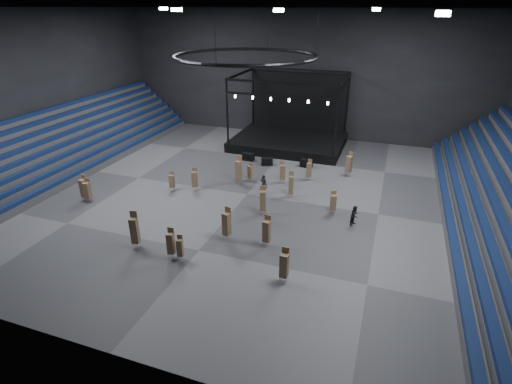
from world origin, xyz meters
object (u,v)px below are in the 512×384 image
(chair_stack_5, at_px, (263,200))
(chair_stack_14, at_px, (135,230))
(chair_stack_8, at_px, (250,172))
(chair_stack_16, at_px, (309,170))
(chair_stack_4, at_px, (87,190))
(crew_member, at_px, (355,215))
(man_center, at_px, (264,184))
(chair_stack_0, at_px, (349,164))
(chair_stack_7, at_px, (267,231))
(chair_stack_12, at_px, (84,188))
(chair_stack_10, at_px, (239,170))
(flight_case_mid, at_px, (267,162))
(chair_stack_1, at_px, (227,223))
(chair_stack_11, at_px, (282,172))
(flight_case_left, at_px, (248,157))
(chair_stack_17, at_px, (180,247))
(chair_stack_15, at_px, (333,202))
(chair_stack_3, at_px, (172,181))
(chair_stack_13, at_px, (171,243))
(chair_stack_6, at_px, (291,184))
(chair_stack_9, at_px, (195,179))
(chair_stack_2, at_px, (284,265))
(flight_case_right, at_px, (306,163))

(chair_stack_5, distance_m, chair_stack_14, 11.12)
(chair_stack_8, distance_m, chair_stack_16, 6.21)
(chair_stack_4, height_order, crew_member, chair_stack_4)
(man_center, bearing_deg, crew_member, 170.46)
(chair_stack_0, xyz_separation_m, chair_stack_7, (-4.10, -16.18, -0.06))
(chair_stack_8, distance_m, chair_stack_12, 16.30)
(chair_stack_10, bearing_deg, chair_stack_0, 29.34)
(chair_stack_7, distance_m, chair_stack_8, 12.64)
(flight_case_mid, distance_m, chair_stack_1, 16.65)
(chair_stack_11, distance_m, man_center, 3.23)
(chair_stack_1, relative_size, chair_stack_8, 1.39)
(flight_case_left, relative_size, flight_case_mid, 1.06)
(crew_member, bearing_deg, chair_stack_8, 84.57)
(chair_stack_5, distance_m, man_center, 4.41)
(chair_stack_4, xyz_separation_m, chair_stack_5, (16.23, 3.12, 0.14))
(chair_stack_16, bearing_deg, chair_stack_17, -99.50)
(chair_stack_0, bearing_deg, chair_stack_15, -70.52)
(flight_case_mid, height_order, chair_stack_7, chair_stack_7)
(chair_stack_3, relative_size, chair_stack_10, 0.68)
(chair_stack_1, bearing_deg, chair_stack_7, 14.22)
(chair_stack_4, relative_size, chair_stack_13, 0.97)
(chair_stack_4, relative_size, chair_stack_6, 0.92)
(chair_stack_9, height_order, chair_stack_13, chair_stack_13)
(chair_stack_4, bearing_deg, crew_member, 5.79)
(chair_stack_0, bearing_deg, chair_stack_5, -97.19)
(chair_stack_10, height_order, chair_stack_16, chair_stack_10)
(chair_stack_12, bearing_deg, chair_stack_16, 44.40)
(chair_stack_3, distance_m, chair_stack_6, 11.81)
(chair_stack_17, bearing_deg, chair_stack_13, 167.11)
(chair_stack_2, height_order, chair_stack_17, chair_stack_2)
(chair_stack_6, bearing_deg, man_center, 167.99)
(chair_stack_15, bearing_deg, chair_stack_3, 163.04)
(man_center, relative_size, crew_member, 1.14)
(chair_stack_13, xyz_separation_m, man_center, (2.89, 12.74, -0.29))
(chair_stack_2, relative_size, chair_stack_4, 1.09)
(chair_stack_12, bearing_deg, chair_stack_3, 47.51)
(chair_stack_0, height_order, chair_stack_15, chair_stack_0)
(chair_stack_13, xyz_separation_m, crew_member, (12.07, 9.44, -0.41))
(chair_stack_4, distance_m, chair_stack_13, 13.22)
(chair_stack_0, bearing_deg, chair_stack_1, -93.80)
(flight_case_right, relative_size, chair_stack_12, 0.52)
(chair_stack_6, bearing_deg, chair_stack_2, -91.86)
(chair_stack_4, relative_size, chair_stack_7, 0.92)
(flight_case_left, distance_m, chair_stack_8, 6.20)
(flight_case_left, height_order, chair_stack_4, chair_stack_4)
(flight_case_right, distance_m, chair_stack_4, 23.38)
(chair_stack_1, bearing_deg, flight_case_left, 116.86)
(flight_case_left, height_order, man_center, man_center)
(flight_case_right, distance_m, chair_stack_13, 21.76)
(chair_stack_14, bearing_deg, chair_stack_5, 32.61)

